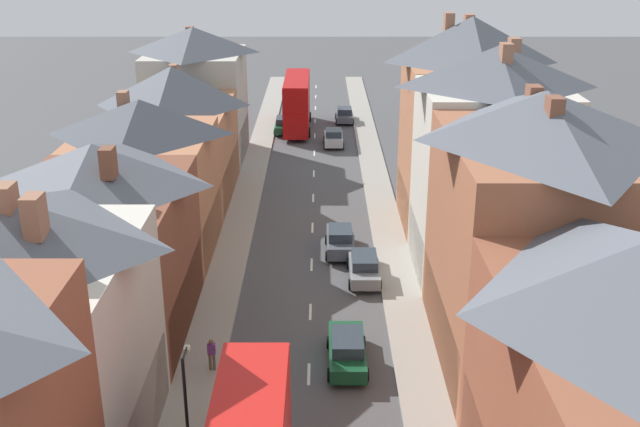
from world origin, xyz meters
TOP-DOWN VIEW (x-y plane):
  - pavement_left at (-5.10, 38.00)m, footprint 2.20×104.00m
  - pavement_right at (5.10, 38.00)m, footprint 2.20×104.00m
  - centre_line_dashes at (0.00, 36.00)m, footprint 0.14×97.80m
  - terrace_row_left at (-10.18, 20.63)m, footprint 8.00×69.74m
  - terrace_row_right at (10.19, 15.36)m, footprint 8.00×53.61m
  - double_decker_bus_lead at (-1.81, 62.49)m, footprint 2.74×10.80m
  - car_near_blue at (1.80, 31.86)m, footprint 1.90×4.26m
  - car_near_silver at (3.10, 28.04)m, footprint 1.90×4.56m
  - car_parked_right_a at (1.80, 56.44)m, footprint 1.90×3.96m
  - car_mid_black at (-3.10, 61.39)m, footprint 1.90×4.49m
  - car_parked_left_b at (3.10, 65.51)m, footprint 1.90×4.06m
  - car_far_grey at (1.80, 18.86)m, footprint 1.90×4.58m
  - pedestrian_mid_right at (-4.50, 18.18)m, footprint 0.36×0.22m
  - street_lamp at (-4.25, 10.73)m, footprint 0.20×1.12m

SIDE VIEW (x-z plane):
  - centre_line_dashes at x=0.00m, z-range 0.00..0.01m
  - pavement_left at x=-5.10m, z-range 0.00..0.14m
  - pavement_right at x=5.10m, z-range 0.00..0.14m
  - car_parked_left_b at x=3.10m, z-range 0.01..1.58m
  - car_mid_black at x=-3.10m, z-range 0.01..1.59m
  - car_near_silver at x=3.10m, z-range 0.01..1.61m
  - car_parked_right_a at x=1.80m, z-range 0.01..1.62m
  - car_far_grey at x=1.80m, z-range 0.01..1.63m
  - car_near_blue at x=1.80m, z-range 0.00..1.71m
  - pedestrian_mid_right at x=-4.50m, z-range 0.23..1.84m
  - double_decker_bus_lead at x=-1.81m, z-range 0.17..5.47m
  - street_lamp at x=-4.25m, z-range 0.49..5.99m
  - terrace_row_left at x=-10.18m, z-range -1.01..12.24m
  - terrace_row_right at x=10.19m, z-range -0.97..13.30m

